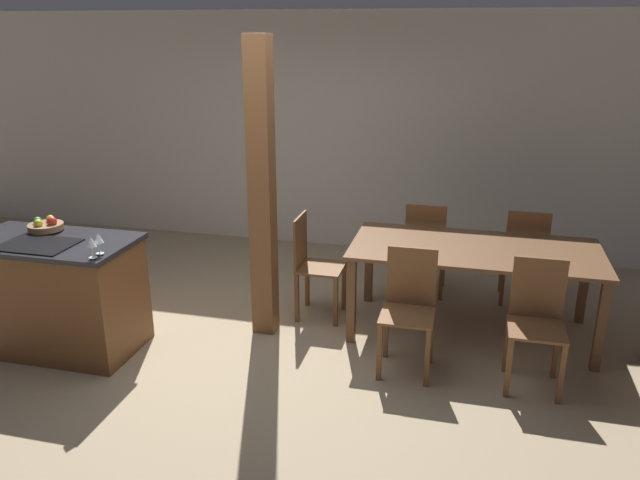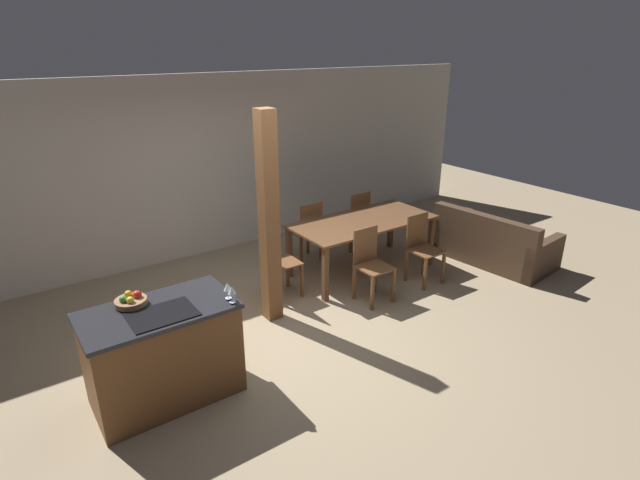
% 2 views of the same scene
% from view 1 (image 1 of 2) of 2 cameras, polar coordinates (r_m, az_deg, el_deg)
% --- Properties ---
extents(ground_plane, '(16.00, 16.00, 0.00)m').
position_cam_1_polar(ground_plane, '(5.21, -7.06, -10.11)').
color(ground_plane, '#9E896B').
extents(wall_back, '(11.20, 0.08, 2.70)m').
position_cam_1_polar(wall_back, '(7.34, 0.41, 9.78)').
color(wall_back, beige).
rests_on(wall_back, ground_plane).
extents(kitchen_island, '(1.33, 0.73, 0.94)m').
position_cam_1_polar(kitchen_island, '(5.48, -22.96, -4.58)').
color(kitchen_island, brown).
rests_on(kitchen_island, ground_plane).
extents(fruit_bowl, '(0.28, 0.28, 0.11)m').
position_cam_1_polar(fruit_bowl, '(5.56, -23.80, 1.24)').
color(fruit_bowl, '#99704C').
rests_on(fruit_bowl, kitchen_island).
extents(wine_glass_near, '(0.07, 0.07, 0.16)m').
position_cam_1_polar(wine_glass_near, '(4.73, -20.19, -0.22)').
color(wine_glass_near, silver).
rests_on(wine_glass_near, kitchen_island).
extents(wine_glass_middle, '(0.07, 0.07, 0.16)m').
position_cam_1_polar(wine_glass_middle, '(4.80, -19.62, 0.12)').
color(wine_glass_middle, silver).
rests_on(wine_glass_middle, kitchen_island).
extents(dining_table, '(2.05, 0.99, 0.78)m').
position_cam_1_polar(dining_table, '(5.37, 13.94, -1.57)').
color(dining_table, brown).
rests_on(dining_table, ground_plane).
extents(dining_chair_near_left, '(0.40, 0.40, 0.94)m').
position_cam_1_polar(dining_chair_near_left, '(4.79, 8.11, -6.14)').
color(dining_chair_near_left, brown).
rests_on(dining_chair_near_left, ground_plane).
extents(dining_chair_near_right, '(0.40, 0.40, 0.94)m').
position_cam_1_polar(dining_chair_near_right, '(4.81, 19.17, -6.99)').
color(dining_chair_near_right, brown).
rests_on(dining_chair_near_right, ground_plane).
extents(dining_chair_far_left, '(0.40, 0.40, 0.94)m').
position_cam_1_polar(dining_chair_far_left, '(6.13, 9.59, -0.56)').
color(dining_chair_far_left, brown).
rests_on(dining_chair_far_left, ground_plane).
extents(dining_chair_far_right, '(0.40, 0.40, 0.94)m').
position_cam_1_polar(dining_chair_far_right, '(6.14, 18.19, -1.24)').
color(dining_chair_far_right, brown).
rests_on(dining_chair_far_right, ground_plane).
extents(dining_chair_head_end, '(0.40, 0.40, 0.94)m').
position_cam_1_polar(dining_chair_head_end, '(5.60, -0.64, -2.18)').
color(dining_chair_head_end, brown).
rests_on(dining_chair_head_end, ground_plane).
extents(timber_post, '(0.19, 0.19, 2.47)m').
position_cam_1_polar(timber_post, '(5.11, -5.32, 4.32)').
color(timber_post, brown).
rests_on(timber_post, ground_plane).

